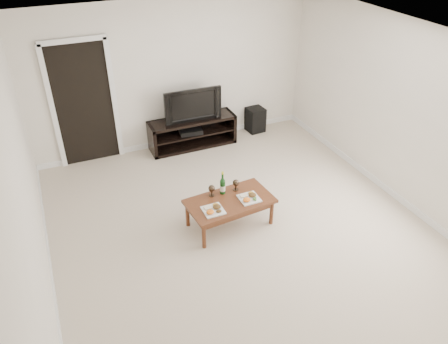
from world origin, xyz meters
TOP-DOWN VIEW (x-y plane):
  - floor at (0.00, 0.00)m, footprint 5.50×5.50m
  - back_wall at (0.00, 2.77)m, footprint 5.00×0.04m
  - ceiling at (0.00, 0.00)m, footprint 5.00×5.50m
  - doorway at (-1.55, 2.73)m, footprint 0.90×0.02m
  - media_console at (0.22, 2.50)m, footprint 1.58×0.45m
  - television at (0.22, 2.50)m, footprint 1.03×0.16m
  - av_receiver at (0.18, 2.48)m, footprint 0.43×0.34m
  - subwoofer at (1.55, 2.59)m, footprint 0.34×0.34m
  - coffee_table at (-0.09, 0.14)m, footprint 1.22×0.73m
  - plate_left at (-0.39, 0.01)m, footprint 0.27×0.27m
  - plate_right at (0.16, 0.06)m, footprint 0.27×0.27m
  - wine_bottle at (-0.12, 0.33)m, footprint 0.07×0.07m
  - goblet_left at (-0.28, 0.34)m, footprint 0.09×0.09m
  - goblet_right at (0.08, 0.33)m, footprint 0.09×0.09m

SIDE VIEW (x-z plane):
  - floor at x=0.00m, z-range 0.00..0.00m
  - coffee_table at x=-0.09m, z-range 0.00..0.42m
  - subwoofer at x=1.55m, z-range 0.00..0.47m
  - media_console at x=0.22m, z-range 0.00..0.55m
  - av_receiver at x=0.18m, z-range 0.29..0.36m
  - plate_left at x=-0.39m, z-range 0.42..0.49m
  - plate_right at x=0.16m, z-range 0.42..0.49m
  - goblet_left at x=-0.28m, z-range 0.42..0.59m
  - goblet_right at x=0.08m, z-range 0.42..0.59m
  - wine_bottle at x=-0.12m, z-range 0.42..0.77m
  - television at x=0.22m, z-range 0.55..1.14m
  - doorway at x=-1.55m, z-range 0.00..2.05m
  - back_wall at x=0.00m, z-range 0.00..2.60m
  - ceiling at x=0.00m, z-range 2.60..2.64m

